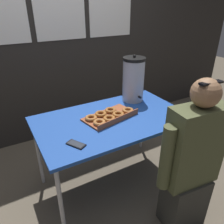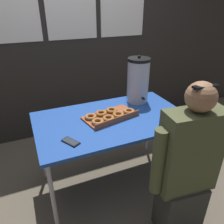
{
  "view_description": "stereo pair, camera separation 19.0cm",
  "coord_description": "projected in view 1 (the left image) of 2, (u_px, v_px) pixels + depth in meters",
  "views": [
    {
      "loc": [
        -0.84,
        -1.47,
        1.68
      ],
      "look_at": [
        -0.0,
        0.0,
        0.82
      ],
      "focal_mm": 35.0,
      "sensor_mm": 36.0,
      "label": 1
    },
    {
      "loc": [
        -0.67,
        -1.56,
        1.68
      ],
      "look_at": [
        -0.0,
        0.0,
        0.82
      ],
      "focal_mm": 35.0,
      "sensor_mm": 36.0,
      "label": 2
    }
  ],
  "objects": [
    {
      "name": "ground_plane",
      "position": [
        112.0,
        182.0,
        2.28
      ],
      "size": [
        12.0,
        12.0,
        0.0
      ],
      "primitive_type": "plane",
      "color": "brown"
    },
    {
      "name": "back_wall",
      "position": [
        61.0,
        39.0,
        2.67
      ],
      "size": [
        6.0,
        0.11,
        2.53
      ],
      "color": "#282623",
      "rests_on": "ground"
    },
    {
      "name": "folding_table",
      "position": [
        112.0,
        123.0,
        1.95
      ],
      "size": [
        1.34,
        0.79,
        0.76
      ],
      "color": "#1E479E",
      "rests_on": "ground"
    },
    {
      "name": "donut_box",
      "position": [
        109.0,
        116.0,
        1.93
      ],
      "size": [
        0.51,
        0.34,
        0.05
      ],
      "rotation": [
        0.0,
        0.0,
        0.21
      ],
      "color": "brown",
      "rests_on": "folding_table"
    },
    {
      "name": "coffee_urn",
      "position": [
        133.0,
        79.0,
        2.19
      ],
      "size": [
        0.22,
        0.25,
        0.47
      ],
      "color": "#B7B7BC",
      "rests_on": "folding_table"
    },
    {
      "name": "cell_phone",
      "position": [
        76.0,
        144.0,
        1.57
      ],
      "size": [
        0.13,
        0.15,
        0.01
      ],
      "rotation": [
        0.0,
        0.0,
        0.52
      ],
      "color": "black",
      "rests_on": "folding_table"
    },
    {
      "name": "person_seated",
      "position": [
        191.0,
        165.0,
        1.61
      ],
      "size": [
        0.56,
        0.26,
        1.27
      ],
      "rotation": [
        0.0,
        0.0,
        3.03
      ],
      "color": "#33332D",
      "rests_on": "ground"
    }
  ]
}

